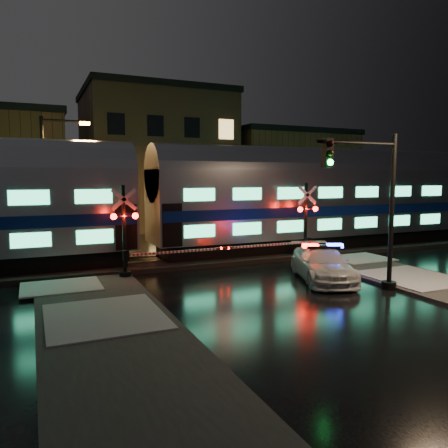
{
  "coord_description": "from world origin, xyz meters",
  "views": [
    {
      "loc": [
        -8.44,
        -16.55,
        4.42
      ],
      "look_at": [
        -0.01,
        2.5,
        2.2
      ],
      "focal_mm": 35.0,
      "sensor_mm": 36.0,
      "label": 1
    }
  ],
  "objects_px": {
    "crossing_signal_right": "(301,230)",
    "traffic_light": "(374,209)",
    "streetlight": "(49,177)",
    "crossing_signal_left": "(133,240)",
    "police_car": "(322,264)"
  },
  "relations": [
    {
      "from": "crossing_signal_left",
      "to": "traffic_light",
      "type": "distance_m",
      "value": 10.07
    },
    {
      "from": "traffic_light",
      "to": "crossing_signal_right",
      "type": "bearing_deg",
      "value": 89.92
    },
    {
      "from": "crossing_signal_right",
      "to": "police_car",
      "type": "bearing_deg",
      "value": -109.82
    },
    {
      "from": "traffic_light",
      "to": "crossing_signal_left",
      "type": "bearing_deg",
      "value": 149.98
    },
    {
      "from": "crossing_signal_left",
      "to": "traffic_light",
      "type": "height_order",
      "value": "traffic_light"
    },
    {
      "from": "crossing_signal_right",
      "to": "streetlight",
      "type": "bearing_deg",
      "value": 150.33
    },
    {
      "from": "crossing_signal_right",
      "to": "traffic_light",
      "type": "distance_m",
      "value": 6.24
    },
    {
      "from": "police_car",
      "to": "traffic_light",
      "type": "height_order",
      "value": "traffic_light"
    },
    {
      "from": "police_car",
      "to": "crossing_signal_left",
      "type": "bearing_deg",
      "value": 174.03
    },
    {
      "from": "traffic_light",
      "to": "streetlight",
      "type": "xyz_separation_m",
      "value": [
        -10.99,
        12.7,
        1.19
      ]
    },
    {
      "from": "police_car",
      "to": "streetlight",
      "type": "distance_m",
      "value": 15.15
    },
    {
      "from": "crossing_signal_left",
      "to": "streetlight",
      "type": "xyz_separation_m",
      "value": [
        -3.06,
        6.69,
        2.73
      ]
    },
    {
      "from": "crossing_signal_right",
      "to": "traffic_light",
      "type": "bearing_deg",
      "value": -97.2
    },
    {
      "from": "police_car",
      "to": "crossing_signal_left",
      "type": "xyz_separation_m",
      "value": [
        -7.38,
        3.63,
        0.98
      ]
    },
    {
      "from": "crossing_signal_right",
      "to": "crossing_signal_left",
      "type": "xyz_separation_m",
      "value": [
        -8.69,
        -0.0,
        -0.02
      ]
    }
  ]
}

